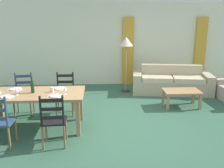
# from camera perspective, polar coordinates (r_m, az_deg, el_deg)

# --- Properties ---
(ground_plane) EXTENTS (9.60, 9.60, 0.02)m
(ground_plane) POSITION_cam_1_polar(r_m,az_deg,el_deg) (5.34, 0.64, -9.16)
(ground_plane) COLOR #345E44
(wall_far) EXTENTS (9.60, 0.16, 2.70)m
(wall_far) POSITION_cam_1_polar(r_m,az_deg,el_deg) (8.20, -0.82, 9.28)
(wall_far) COLOR beige
(wall_far) RESTS_ON ground_plane
(curtain_panel_left) EXTENTS (0.35, 0.08, 2.20)m
(curtain_panel_left) POSITION_cam_1_polar(r_m,az_deg,el_deg) (8.14, 3.67, 7.44)
(curtain_panel_left) COLOR gold
(curtain_panel_left) RESTS_ON ground_plane
(curtain_panel_right) EXTENTS (0.35, 0.08, 2.20)m
(curtain_panel_right) POSITION_cam_1_polar(r_m,az_deg,el_deg) (8.75, 19.61, 7.14)
(curtain_panel_right) COLOR gold
(curtain_panel_right) RESTS_ON ground_plane
(dining_table) EXTENTS (1.90, 0.96, 0.75)m
(dining_table) POSITION_cam_1_polar(r_m,az_deg,el_deg) (5.12, -17.19, -2.86)
(dining_table) COLOR #AF8352
(dining_table) RESTS_ON ground_plane
(dining_chair_near_right) EXTENTS (0.44, 0.42, 0.96)m
(dining_chair_near_right) POSITION_cam_1_polar(r_m,az_deg,el_deg) (4.39, -13.30, -8.19)
(dining_chair_near_right) COLOR black
(dining_chair_near_right) RESTS_ON ground_plane
(dining_chair_far_left) EXTENTS (0.45, 0.43, 0.96)m
(dining_chair_far_left) POSITION_cam_1_polar(r_m,az_deg,el_deg) (6.02, -19.67, -2.27)
(dining_chair_far_left) COLOR #314159
(dining_chair_far_left) RESTS_ON ground_plane
(dining_chair_far_right) EXTENTS (0.42, 0.40, 0.96)m
(dining_chair_far_right) POSITION_cam_1_polar(r_m,az_deg,el_deg) (5.82, -10.71, -2.21)
(dining_chair_far_right) COLOR black
(dining_chair_far_right) RESTS_ON ground_plane
(dinner_plate_near_left) EXTENTS (0.24, 0.24, 0.02)m
(dinner_plate_near_left) POSITION_cam_1_polar(r_m,az_deg,el_deg) (5.00, -22.97, -2.69)
(dinner_plate_near_left) COLOR white
(dinner_plate_near_left) RESTS_ON dining_table
(dinner_plate_near_right) EXTENTS (0.24, 0.24, 0.02)m
(dinner_plate_near_right) POSITION_cam_1_polar(r_m,az_deg,el_deg) (4.76, -12.73, -2.67)
(dinner_plate_near_right) COLOR white
(dinner_plate_near_right) RESTS_ON dining_table
(fork_near_right) EXTENTS (0.02, 0.17, 0.01)m
(fork_near_right) POSITION_cam_1_polar(r_m,az_deg,el_deg) (4.79, -14.49, -2.75)
(fork_near_right) COLOR silver
(fork_near_right) RESTS_ON dining_table
(dinner_plate_far_left) EXTENTS (0.24, 0.24, 0.02)m
(dinner_plate_far_left) POSITION_cam_1_polar(r_m,az_deg,el_deg) (5.45, -21.24, -1.10)
(dinner_plate_far_left) COLOR white
(dinner_plate_far_left) RESTS_ON dining_table
(fork_far_left) EXTENTS (0.03, 0.17, 0.01)m
(fork_far_left) POSITION_cam_1_polar(r_m,az_deg,el_deg) (5.50, -22.72, -1.17)
(fork_far_left) COLOR silver
(fork_far_left) RESTS_ON dining_table
(dinner_plate_far_right) EXTENTS (0.24, 0.24, 0.02)m
(dinner_plate_far_right) POSITION_cam_1_polar(r_m,az_deg,el_deg) (5.23, -11.85, -1.01)
(dinner_plate_far_right) COLOR white
(dinner_plate_far_right) RESTS_ON dining_table
(fork_far_right) EXTENTS (0.03, 0.17, 0.01)m
(fork_far_right) POSITION_cam_1_polar(r_m,az_deg,el_deg) (5.26, -13.46, -1.09)
(fork_far_right) COLOR silver
(fork_far_right) RESTS_ON dining_table
(wine_bottle) EXTENTS (0.07, 0.07, 0.32)m
(wine_bottle) POSITION_cam_1_polar(r_m,az_deg,el_deg) (5.08, -17.85, -0.65)
(wine_bottle) COLOR #143819
(wine_bottle) RESTS_ON dining_table
(wine_glass_near_left) EXTENTS (0.06, 0.06, 0.16)m
(wine_glass_near_left) POSITION_cam_1_polar(r_m,az_deg,el_deg) (5.01, -21.17, -1.23)
(wine_glass_near_left) COLOR white
(wine_glass_near_left) RESTS_ON dining_table
(wine_glass_near_right) EXTENTS (0.06, 0.06, 0.16)m
(wine_glass_near_right) POSITION_cam_1_polar(r_m,az_deg,el_deg) (4.81, -10.79, -1.10)
(wine_glass_near_right) COLOR white
(wine_glass_near_right) RESTS_ON dining_table
(coffee_cup_primary) EXTENTS (0.07, 0.07, 0.09)m
(coffee_cup_primary) POSITION_cam_1_polar(r_m,az_deg,el_deg) (5.05, -13.65, -1.28)
(coffee_cup_primary) COLOR beige
(coffee_cup_primary) RESTS_ON dining_table
(coffee_cup_secondary) EXTENTS (0.07, 0.07, 0.09)m
(coffee_cup_secondary) POSITION_cam_1_polar(r_m,az_deg,el_deg) (5.11, -20.88, -1.66)
(coffee_cup_secondary) COLOR beige
(coffee_cup_secondary) RESTS_ON dining_table
(couch) EXTENTS (2.37, 1.13, 0.80)m
(couch) POSITION_cam_1_polar(r_m,az_deg,el_deg) (7.59, 13.55, 0.25)
(couch) COLOR tan
(couch) RESTS_ON ground_plane
(coffee_table) EXTENTS (0.90, 0.56, 0.42)m
(coffee_table) POSITION_cam_1_polar(r_m,az_deg,el_deg) (6.43, 15.73, -1.99)
(coffee_table) COLOR #AF8352
(coffee_table) RESTS_ON ground_plane
(standing_lamp) EXTENTS (0.40, 0.40, 1.64)m
(standing_lamp) POSITION_cam_1_polar(r_m,az_deg,el_deg) (7.30, 3.26, 9.01)
(standing_lamp) COLOR #332D28
(standing_lamp) RESTS_ON ground_plane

